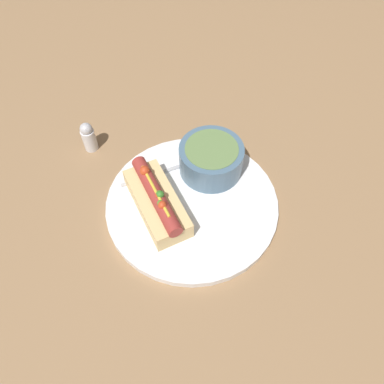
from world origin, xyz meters
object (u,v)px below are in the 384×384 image
hot_dog (157,201)px  soup_bowl (211,158)px  salt_shaker (89,137)px  spoon (191,162)px

hot_dog → soup_bowl: bearing=107.1°
hot_dog → soup_bowl: size_ratio=1.38×
hot_dog → salt_shaker: size_ratio=2.48×
soup_bowl → hot_dog: bearing=-69.7°
salt_shaker → soup_bowl: bearing=51.5°
soup_bowl → spoon: (-0.03, -0.03, -0.03)m
soup_bowl → salt_shaker: (-0.15, -0.19, -0.01)m
soup_bowl → salt_shaker: soup_bowl is taller
spoon → salt_shaker: size_ratio=2.76×
hot_dog → spoon: (-0.07, 0.09, -0.02)m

